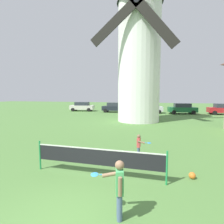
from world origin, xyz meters
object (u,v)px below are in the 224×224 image
Objects in this scene: tennis_net at (97,157)px; player_far at (139,145)px; player_near at (119,186)px; parked_car_silver at (150,108)px; stray_ball at (192,176)px; windmill at (139,50)px; parked_car_cream at (82,106)px; parked_car_black at (114,107)px; parked_car_red at (223,109)px; parked_car_green at (182,108)px.

player_far is at bearing 61.15° from tennis_net.
player_near is 0.34× the size of parked_car_silver.
stray_ball is (3.16, 0.64, -0.57)m from tennis_net.
windmill is 3.32× the size of tennis_net.
parked_car_silver reaches higher than player_far.
stray_ball is 21.58m from parked_car_silver.
parked_car_cream and parked_car_black have the same top height.
parked_car_red is at bearing 2.39° from parked_car_black.
parked_car_red is at bearing 39.82° from windmill.
parked_car_black is (-8.03, 21.22, 0.70)m from stray_ball.
player_near is 1.30× the size of player_far.
parked_car_green reaches higher than player_near.
parked_car_red is (5.54, 0.43, -0.00)m from parked_car_green.
windmill is 14.96m from stray_ball.
player_near reaches higher than stray_ball.
parked_car_cream is at bearing 122.59° from stray_ball.
windmill is at bearing -40.49° from parked_car_cream.
parked_car_green is 1.03× the size of parked_car_red.
tennis_net is 22.40m from parked_car_black.
stray_ball is at bearing 11.45° from tennis_net.
parked_car_red is (21.78, 0.09, -0.00)m from parked_car_cream.
parked_car_cream is at bearing -179.76° from parked_car_red.
windmill reaches higher than player_far.
windmill is 11.85m from parked_car_black.
player_near is (1.23, -15.15, -6.65)m from windmill.
parked_car_black reaches higher than player_far.
player_far is 0.26× the size of parked_car_red.
parked_car_silver is (11.53, -0.36, -0.00)m from parked_car_cream.
tennis_net is at bearing -64.36° from parked_car_cream.
windmill is 15.56m from parked_car_cream.
player_far is (0.04, 4.07, -0.18)m from player_near.
parked_car_red is (9.80, 20.31, 0.21)m from player_far.
tennis_net is at bearing -118.85° from player_far.
player_far is 0.26× the size of parked_car_silver.
player_near is 0.33× the size of parked_car_green.
parked_car_green is (4.72, 0.01, 0.00)m from parked_car_silver.
player_near reaches higher than player_far.
parked_car_green is at bearing 0.17° from parked_car_silver.
parked_car_green is at bearing 79.81° from player_near.
windmill is 14.90m from tennis_net.
windmill is at bearing 104.29° from stray_ball.
stray_ball is 0.05× the size of parked_car_green.
windmill is at bearing 96.56° from player_far.
parked_car_black is at bearing -178.73° from parked_car_green.
parked_car_cream is 1.10× the size of parked_car_black.
parked_car_green is (16.24, -0.34, -0.00)m from parked_car_cream.
player_far is 22.55m from parked_car_red.
player_far is at bearing -72.80° from parked_car_black.
tennis_net is 1.09× the size of parked_car_cream.
parked_car_silver is at bearing 2.18° from parked_car_black.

